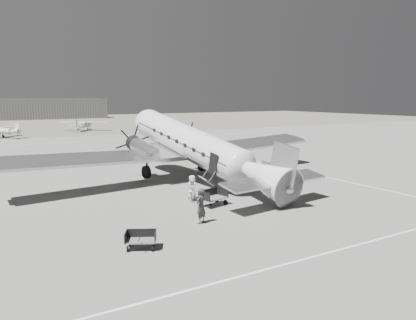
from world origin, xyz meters
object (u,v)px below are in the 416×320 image
Objects in this scene: hangar_main at (40,109)px; light_plane_right at (84,126)px; baggage_cart_near at (213,198)px; dc3_airliner at (196,148)px; ramp_agent at (193,190)px; baggage_cart_far at (141,240)px; ground_crew at (201,206)px; passenger at (192,187)px.

light_plane_right is (0.61, -57.73, -2.20)m from hangar_main.
baggage_cart_near is at bearing -63.10° from light_plane_right.
dc3_airliner is 7.81m from baggage_cart_near.
light_plane_right is 6.74× the size of ramp_agent.
ramp_agent is at bearing 73.53° from baggage_cart_far.
dc3_airliner reaches higher than baggage_cart_near.
hangar_main is 27.72× the size of baggage_cart_far.
baggage_cart_far is 0.74× the size of ground_crew.
ground_crew is (-10.03, -69.38, -0.08)m from light_plane_right.
hangar_main reaches higher than light_plane_right.
light_plane_right is 66.89m from baggage_cart_near.
dc3_airliner reaches higher than passenger.
passenger is at bearing 3.64° from ramp_agent.
dc3_airliner reaches higher than ground_crew.
hangar_main reaches higher than dc3_airliner.
hangar_main is 1.37× the size of dc3_airliner.
passenger is at bearing 74.82° from baggage_cart_far.
ground_crew is at bearing 51.91° from baggage_cart_far.
hangar_main is 117.28m from dc3_airliner.
hangar_main is at bearing 72.85° from baggage_cart_near.
dc3_airliner is 18.08× the size of passenger.
hangar_main is 22.28× the size of baggage_cart_near.
passenger is (2.21, 5.20, -0.17)m from ground_crew.
hangar_main reaches higher than ground_crew.
light_plane_right reaches higher than baggage_cart_far.
light_plane_right is at bearing 69.62° from baggage_cart_near.
dc3_airliner is at bearing -2.67° from ramp_agent.
ground_crew reaches higher than passenger.
baggage_cart_near is 0.92× the size of ground_crew.
baggage_cart_near is 1.20× the size of ramp_agent.
light_plane_right is 7.00× the size of baggage_cart_far.
passenger is (-7.82, -64.18, -0.25)m from light_plane_right.
ramp_agent is at bearing 142.09° from passenger.
baggage_cart_near is (-2.51, -7.00, -2.39)m from dc3_airliner.
light_plane_right is 65.29m from ramp_agent.
dc3_airliner is 15.02× the size of ground_crew.
ramp_agent reaches higher than baggage_cart_far.
hangar_main is at bearing -122.70° from ground_crew.
baggage_cart_near is 1.11× the size of passenger.
ground_crew is 1.30× the size of ramp_agent.
passenger reaches higher than baggage_cart_near.
light_plane_right is (4.93, 59.47, -1.82)m from dc3_airliner.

